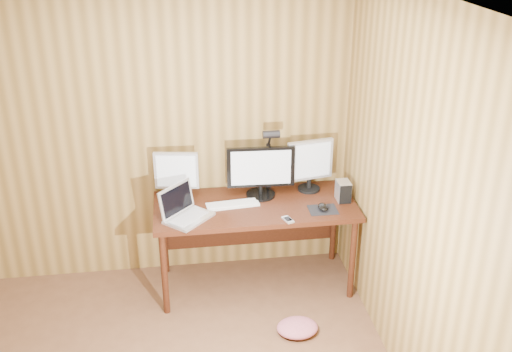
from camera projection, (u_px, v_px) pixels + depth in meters
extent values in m
plane|color=silver|center=(85.00, 19.00, 2.44)|extent=(4.00, 4.00, 0.00)
plane|color=olive|center=(133.00, 135.00, 4.76)|extent=(4.00, 0.00, 4.00)
plane|color=olive|center=(450.00, 250.00, 3.18)|extent=(0.00, 4.00, 4.00)
cube|color=#39180C|center=(255.00, 207.00, 4.76)|extent=(1.60, 0.70, 0.04)
cube|color=#39180C|center=(250.00, 218.00, 5.16)|extent=(1.48, 0.02, 0.51)
cylinder|color=#39180C|center=(164.00, 274.00, 4.56)|extent=(0.05, 0.05, 0.71)
cylinder|color=#39180C|center=(164.00, 236.00, 5.08)|extent=(0.05, 0.05, 0.71)
cylinder|color=#39180C|center=(352.00, 259.00, 4.75)|extent=(0.05, 0.05, 0.71)
cylinder|color=#39180C|center=(334.00, 224.00, 5.27)|extent=(0.05, 0.05, 0.71)
cylinder|color=black|center=(261.00, 195.00, 4.89)|extent=(0.24, 0.24, 0.02)
cylinder|color=black|center=(261.00, 190.00, 4.87)|extent=(0.04, 0.04, 0.07)
cube|color=black|center=(261.00, 167.00, 4.78)|extent=(0.55, 0.06, 0.34)
cube|color=silver|center=(261.00, 168.00, 4.76)|extent=(0.48, 0.03, 0.29)
cylinder|color=black|center=(178.00, 197.00, 4.84)|extent=(0.17, 0.17, 0.02)
cylinder|color=black|center=(178.00, 192.00, 4.82)|extent=(0.03, 0.03, 0.07)
cube|color=#B8B7BC|center=(176.00, 170.00, 4.74)|extent=(0.35, 0.09, 0.31)
cube|color=silver|center=(176.00, 171.00, 4.73)|extent=(0.31, 0.05, 0.26)
cylinder|color=black|center=(309.00, 189.00, 4.99)|extent=(0.18, 0.18, 0.02)
cylinder|color=black|center=(309.00, 183.00, 4.97)|extent=(0.04, 0.04, 0.08)
cube|color=#B8B7BC|center=(310.00, 160.00, 4.88)|extent=(0.39, 0.11, 0.34)
cube|color=silver|center=(311.00, 161.00, 4.86)|extent=(0.34, 0.07, 0.29)
cube|color=silver|center=(189.00, 218.00, 4.52)|extent=(0.41, 0.42, 0.02)
cube|color=silver|center=(176.00, 199.00, 4.53)|extent=(0.27, 0.29, 0.23)
cube|color=black|center=(176.00, 199.00, 4.53)|extent=(0.23, 0.25, 0.19)
cube|color=#B2B2B7|center=(189.00, 217.00, 4.52)|extent=(0.31, 0.32, 0.00)
cube|color=white|center=(233.00, 205.00, 4.73)|extent=(0.43, 0.17, 0.02)
cube|color=white|center=(233.00, 203.00, 4.72)|extent=(0.40, 0.14, 0.00)
cube|color=black|center=(323.00, 210.00, 4.66)|extent=(0.22, 0.18, 0.00)
ellipsoid|color=black|center=(323.00, 207.00, 4.65)|extent=(0.08, 0.12, 0.04)
cube|color=silver|center=(343.00, 191.00, 4.79)|extent=(0.10, 0.14, 0.16)
cube|color=black|center=(346.00, 195.00, 4.72)|extent=(0.10, 0.01, 0.16)
cube|color=silver|center=(288.00, 220.00, 4.51)|extent=(0.09, 0.12, 0.01)
cube|color=black|center=(288.00, 219.00, 4.50)|extent=(0.06, 0.08, 0.00)
cylinder|color=black|center=(342.00, 188.00, 4.86)|extent=(0.06, 0.06, 0.13)
cube|color=black|center=(268.00, 188.00, 5.05)|extent=(0.04, 0.05, 0.05)
cylinder|color=black|center=(268.00, 166.00, 4.97)|extent=(0.03, 0.03, 0.38)
sphere|color=black|center=(268.00, 145.00, 4.89)|extent=(0.04, 0.04, 0.04)
cylinder|color=black|center=(270.00, 139.00, 4.81)|extent=(0.02, 0.13, 0.16)
cylinder|color=black|center=(271.00, 134.00, 4.71)|extent=(0.13, 0.06, 0.06)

